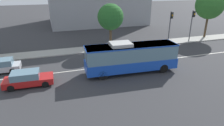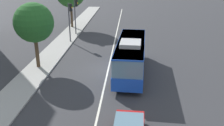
# 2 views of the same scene
# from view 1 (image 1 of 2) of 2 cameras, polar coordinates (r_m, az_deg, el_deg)

# --- Properties ---
(ground_plane) EXTENTS (160.00, 160.00, 0.00)m
(ground_plane) POSITION_cam_1_polar(r_m,az_deg,el_deg) (24.38, 4.77, -0.28)
(ground_plane) COLOR #333335
(sidewalk_kerb) EXTENTS (80.00, 2.82, 0.14)m
(sidewalk_kerb) POSITION_cam_1_polar(r_m,az_deg,el_deg) (30.49, -0.16, 4.54)
(sidewalk_kerb) COLOR #9E9B93
(sidewalk_kerb) RESTS_ON ground_plane
(lane_centre_line) EXTENTS (76.00, 0.16, 0.01)m
(lane_centre_line) POSITION_cam_1_polar(r_m,az_deg,el_deg) (24.37, 4.77, -0.27)
(lane_centre_line) COLOR silver
(lane_centre_line) RESTS_ON ground_plane
(transit_bus) EXTENTS (10.12, 3.04, 3.46)m
(transit_bus) POSITION_cam_1_polar(r_m,az_deg,el_deg) (21.58, 5.47, 1.85)
(transit_bus) COLOR #1947B7
(transit_bus) RESTS_ON ground_plane
(sedan_red) EXTENTS (4.57, 1.98, 1.46)m
(sedan_red) POSITION_cam_1_polar(r_m,az_deg,el_deg) (20.63, -23.02, -4.15)
(sedan_red) COLOR #B21919
(sedan_red) RESTS_ON ground_plane
(traffic_light_near_corner) EXTENTS (0.32, 0.62, 5.20)m
(traffic_light_near_corner) POSITION_cam_1_polar(r_m,az_deg,el_deg) (32.60, 16.48, 11.13)
(traffic_light_near_corner) COLOR #47474C
(traffic_light_near_corner) RESTS_ON ground_plane
(traffic_light_mid_block) EXTENTS (0.34, 0.62, 5.20)m
(traffic_light_mid_block) POSITION_cam_1_polar(r_m,az_deg,el_deg) (35.09, 22.06, 11.16)
(traffic_light_mid_block) COLOR #47474C
(traffic_light_mid_block) RESTS_ON ground_plane
(street_tree_kerbside_left) EXTENTS (4.80, 4.80, 8.15)m
(street_tree_kerbside_left) POSITION_cam_1_polar(r_m,az_deg,el_deg) (39.06, 26.25, 14.72)
(street_tree_kerbside_left) COLOR #4C3823
(street_tree_kerbside_left) RESTS_ON ground_plane
(street_tree_kerbside_centre) EXTENTS (3.81, 3.81, 6.54)m
(street_tree_kerbside_centre) POSITION_cam_1_polar(r_m,az_deg,el_deg) (29.55, -0.42, 13.04)
(street_tree_kerbside_centre) COLOR #4C3823
(street_tree_kerbside_centre) RESTS_ON ground_plane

